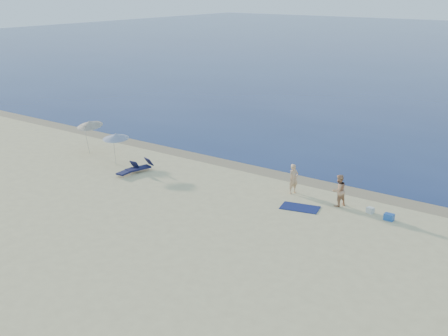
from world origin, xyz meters
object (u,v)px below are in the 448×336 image
at_px(person_left, 294,179).
at_px(blue_cooler, 389,217).
at_px(umbrella_near, 116,136).
at_px(person_right, 339,190).

xyz_separation_m(person_left, blue_cooler, (5.74, -0.50, -0.68)).
distance_m(blue_cooler, umbrella_near, 17.75).
xyz_separation_m(person_left, person_right, (2.85, -0.25, 0.02)).
relative_size(person_right, umbrella_near, 0.80).
xyz_separation_m(person_right, umbrella_near, (-14.70, -1.92, 1.03)).
bearing_deg(umbrella_near, person_right, -12.42).
bearing_deg(person_left, person_right, -74.79).
height_order(person_right, umbrella_near, umbrella_near).
height_order(blue_cooler, umbrella_near, umbrella_near).
bearing_deg(person_left, blue_cooler, -74.76).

